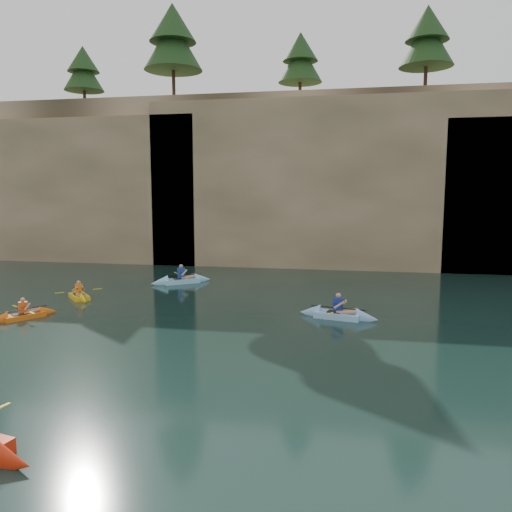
# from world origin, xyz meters

# --- Properties ---
(ground) EXTENTS (160.00, 160.00, 0.00)m
(ground) POSITION_xyz_m (0.00, 0.00, 0.00)
(ground) COLOR black
(ground) RESTS_ON ground
(cliff) EXTENTS (70.00, 16.00, 12.00)m
(cliff) POSITION_xyz_m (0.00, 30.00, 6.00)
(cliff) COLOR tan
(cliff) RESTS_ON ground
(cliff_slab_west) EXTENTS (26.00, 2.40, 10.56)m
(cliff_slab_west) POSITION_xyz_m (-20.00, 22.60, 5.28)
(cliff_slab_west) COLOR tan
(cliff_slab_west) RESTS_ON ground
(cliff_slab_center) EXTENTS (24.00, 2.40, 11.40)m
(cliff_slab_center) POSITION_xyz_m (2.00, 22.60, 5.70)
(cliff_slab_center) COLOR tan
(cliff_slab_center) RESTS_ON ground
(sea_cave_west) EXTENTS (4.50, 1.00, 4.00)m
(sea_cave_west) POSITION_xyz_m (-18.00, 21.95, 2.00)
(sea_cave_west) COLOR black
(sea_cave_west) RESTS_ON ground
(sea_cave_center) EXTENTS (3.50, 1.00, 3.20)m
(sea_cave_center) POSITION_xyz_m (-4.00, 21.95, 1.60)
(sea_cave_center) COLOR black
(sea_cave_center) RESTS_ON ground
(sea_cave_east) EXTENTS (5.00, 1.00, 4.50)m
(sea_cave_east) POSITION_xyz_m (10.00, 21.95, 2.25)
(sea_cave_east) COLOR black
(sea_cave_east) RESTS_ON ground
(cliff_pines) EXTENTS (56.00, 6.00, 7.83)m
(cliff_pines) POSITION_xyz_m (0.00, 25.00, 15.91)
(cliff_pines) COLOR black
(cliff_pines) RESTS_ON cliff
(kayaker_orange) EXTENTS (2.02, 2.67, 1.05)m
(kayaker_orange) POSITION_xyz_m (-9.40, 6.52, 0.13)
(kayaker_orange) COLOR orange
(kayaker_orange) RESTS_ON ground
(kayaker_ltblue_near) EXTENTS (3.32, 2.45, 1.28)m
(kayaker_ltblue_near) POSITION_xyz_m (2.99, 8.92, 0.16)
(kayaker_ltblue_near) COLOR #91C2F2
(kayaker_ltblue_near) RESTS_ON ground
(kayaker_yellow) EXTENTS (2.29, 2.40, 1.09)m
(kayaker_yellow) POSITION_xyz_m (-9.19, 10.34, 0.14)
(kayaker_yellow) COLOR yellow
(kayaker_yellow) RESTS_ON ground
(kayaker_ltblue_mid) EXTENTS (3.22, 2.68, 1.31)m
(kayaker_ltblue_mid) POSITION_xyz_m (-5.77, 15.13, 0.16)
(kayaker_ltblue_mid) COLOR #92D8F4
(kayaker_ltblue_mid) RESTS_ON ground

